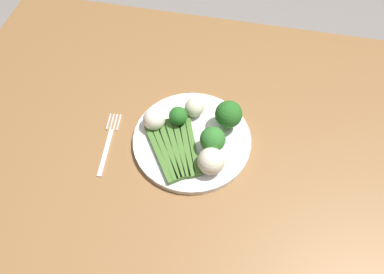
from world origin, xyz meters
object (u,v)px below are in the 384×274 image
(asparagus_bundle, at_px, (175,149))
(dining_table, at_px, (219,177))
(broccoli_near_center, at_px, (178,116))
(cauliflower_outer_edge, at_px, (211,161))
(cauliflower_left, at_px, (194,108))
(fork, at_px, (108,143))
(broccoli_back_right, at_px, (226,114))
(broccoli_front_left, at_px, (213,138))
(cauliflower_near_fork, at_px, (154,119))
(plate, at_px, (192,140))

(asparagus_bundle, bearing_deg, dining_table, -106.04)
(broccoli_near_center, distance_m, cauliflower_outer_edge, 0.13)
(asparagus_bundle, relative_size, broccoli_near_center, 3.42)
(asparagus_bundle, relative_size, cauliflower_left, 3.95)
(asparagus_bundle, xyz_separation_m, fork, (-0.15, -0.00, -0.02))
(cauliflower_left, xyz_separation_m, fork, (-0.17, -0.11, -0.04))
(dining_table, relative_size, broccoli_back_right, 18.39)
(broccoli_front_left, relative_size, cauliflower_near_fork, 1.35)
(dining_table, relative_size, asparagus_bundle, 7.73)
(broccoli_near_center, bearing_deg, cauliflower_left, 51.47)
(cauliflower_left, bearing_deg, plate, -82.83)
(dining_table, xyz_separation_m, cauliflower_left, (-0.08, 0.09, 0.14))
(plate, relative_size, asparagus_bundle, 1.50)
(broccoli_near_center, relative_size, cauliflower_near_fork, 1.03)
(fork, bearing_deg, cauliflower_near_fork, -64.51)
(plate, bearing_deg, asparagus_bundle, -127.71)
(cauliflower_left, xyz_separation_m, cauliflower_outer_edge, (0.06, -0.13, 0.01))
(cauliflower_left, bearing_deg, asparagus_bundle, -100.96)
(broccoli_front_left, distance_m, cauliflower_near_fork, 0.14)
(fork, bearing_deg, dining_table, -90.88)
(broccoli_near_center, relative_size, fork, 0.31)
(cauliflower_left, bearing_deg, fork, -147.84)
(dining_table, distance_m, broccoli_front_left, 0.16)
(broccoli_back_right, height_order, cauliflower_outer_edge, broccoli_back_right)
(cauliflower_left, bearing_deg, cauliflower_outer_edge, -65.22)
(dining_table, xyz_separation_m, cauliflower_outer_edge, (-0.02, -0.05, 0.15))
(cauliflower_outer_edge, bearing_deg, cauliflower_near_fork, 150.13)
(broccoli_front_left, bearing_deg, cauliflower_left, 124.02)
(broccoli_back_right, bearing_deg, fork, -160.11)
(dining_table, distance_m, asparagus_bundle, 0.16)
(cauliflower_near_fork, bearing_deg, asparagus_bundle, -42.10)
(plate, xyz_separation_m, cauliflower_outer_edge, (0.05, -0.07, 0.04))
(plate, bearing_deg, cauliflower_outer_edge, -50.90)
(dining_table, height_order, broccoli_near_center, broccoli_near_center)
(fork, bearing_deg, cauliflower_left, -63.59)
(asparagus_bundle, bearing_deg, broccoli_back_right, -74.18)
(plate, bearing_deg, broccoli_front_left, -17.73)
(broccoli_back_right, height_order, cauliflower_left, broccoli_back_right)
(broccoli_front_left, distance_m, broccoli_near_center, 0.10)
(dining_table, distance_m, cauliflower_near_fork, 0.22)
(cauliflower_near_fork, xyz_separation_m, fork, (-0.09, -0.06, -0.04))
(plate, relative_size, cauliflower_left, 5.94)
(broccoli_front_left, distance_m, cauliflower_outer_edge, 0.05)
(plate, distance_m, cauliflower_outer_edge, 0.09)
(plate, height_order, broccoli_back_right, broccoli_back_right)
(plate, distance_m, cauliflower_left, 0.08)
(plate, height_order, broccoli_near_center, broccoli_near_center)
(dining_table, relative_size, broccoli_front_left, 20.25)
(plate, xyz_separation_m, asparagus_bundle, (-0.03, -0.04, 0.01))
(asparagus_bundle, height_order, cauliflower_outer_edge, cauliflower_outer_edge)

